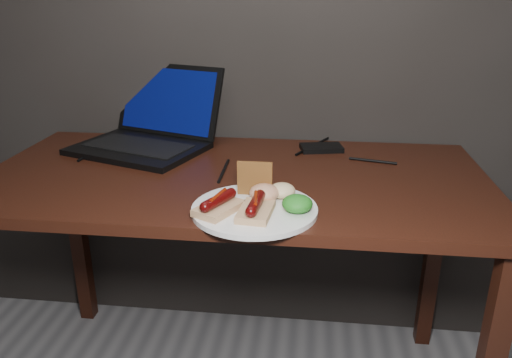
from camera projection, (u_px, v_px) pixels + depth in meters
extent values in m
cube|color=#37160D|center=(234.00, 178.00, 1.40)|extent=(1.40, 0.70, 0.03)
cube|color=#37160D|center=(79.00, 235.00, 1.88)|extent=(0.05, 0.05, 0.72)
cube|color=#37160D|center=(433.00, 256.00, 1.74)|extent=(0.05, 0.05, 0.72)
cube|color=black|center=(138.00, 149.00, 1.58)|extent=(0.46, 0.39, 0.02)
cube|color=black|center=(138.00, 145.00, 1.57)|extent=(0.36, 0.25, 0.00)
cube|color=black|center=(169.00, 100.00, 1.68)|extent=(0.40, 0.21, 0.23)
cube|color=#090851|center=(169.00, 100.00, 1.68)|extent=(0.35, 0.19, 0.20)
cube|color=black|center=(321.00, 148.00, 1.59)|extent=(0.14, 0.10, 0.02)
cylinder|color=black|center=(224.00, 171.00, 1.40)|extent=(0.01, 0.18, 0.01)
cylinder|color=black|center=(313.00, 146.00, 1.62)|extent=(0.11, 0.20, 0.01)
cylinder|color=black|center=(373.00, 161.00, 1.48)|extent=(0.14, 0.04, 0.01)
cylinder|color=black|center=(95.00, 151.00, 1.57)|extent=(0.02, 0.20, 0.01)
cylinder|color=white|center=(254.00, 209.00, 1.15)|extent=(0.35, 0.35, 0.01)
cube|color=tan|center=(219.00, 208.00, 1.13)|extent=(0.11, 0.13, 0.02)
cylinder|color=#500506|center=(218.00, 200.00, 1.12)|extent=(0.07, 0.10, 0.02)
sphere|color=#500506|center=(205.00, 207.00, 1.08)|extent=(0.03, 0.02, 0.02)
sphere|color=#500506|center=(231.00, 193.00, 1.15)|extent=(0.02, 0.02, 0.02)
cylinder|color=#671504|center=(218.00, 195.00, 1.11)|extent=(0.03, 0.07, 0.01)
cube|color=tan|center=(256.00, 211.00, 1.11)|extent=(0.08, 0.12, 0.02)
cylinder|color=#500506|center=(256.00, 203.00, 1.10)|extent=(0.03, 0.10, 0.02)
sphere|color=#500506|center=(251.00, 212.00, 1.06)|extent=(0.02, 0.02, 0.02)
sphere|color=#500506|center=(260.00, 195.00, 1.14)|extent=(0.02, 0.02, 0.02)
cylinder|color=#671504|center=(256.00, 198.00, 1.10)|extent=(0.01, 0.07, 0.01)
cube|color=brown|center=(255.00, 178.00, 1.20)|extent=(0.09, 0.01, 0.08)
ellipsoid|color=#105313|center=(297.00, 204.00, 1.12)|extent=(0.07, 0.07, 0.04)
ellipsoid|color=#A51C10|center=(264.00, 193.00, 1.18)|extent=(0.07, 0.07, 0.04)
ellipsoid|color=beige|center=(282.00, 191.00, 1.20)|extent=(0.06, 0.06, 0.04)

